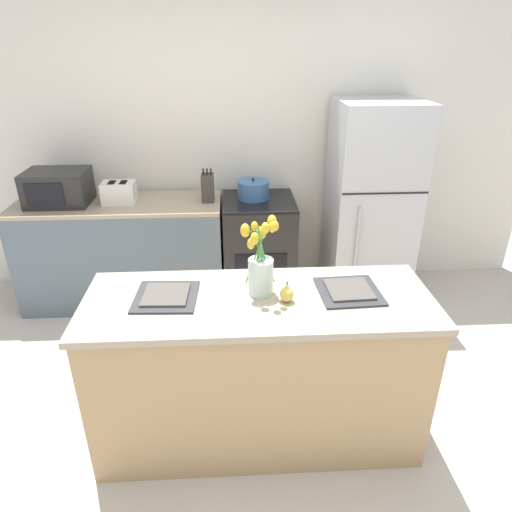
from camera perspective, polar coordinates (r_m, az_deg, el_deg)
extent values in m
plane|color=beige|center=(2.92, 0.30, -20.93)|extent=(10.00, 10.00, 0.00)
cube|color=silver|center=(4.08, -1.45, 14.80)|extent=(5.20, 0.08, 2.70)
cube|color=tan|center=(2.62, 0.32, -14.29)|extent=(1.76, 0.62, 0.89)
cube|color=tan|center=(2.35, 0.35, -5.68)|extent=(1.80, 0.66, 0.03)
cube|color=slate|center=(4.09, -16.13, 0.26)|extent=(1.68, 0.60, 0.87)
cube|color=tan|center=(3.92, -16.94, 6.22)|extent=(1.68, 0.60, 0.03)
cube|color=black|center=(3.98, 0.33, 0.72)|extent=(0.60, 0.60, 0.88)
cube|color=black|center=(3.81, 0.35, 6.87)|extent=(0.60, 0.60, 0.02)
cube|color=black|center=(3.73, 0.62, -1.73)|extent=(0.42, 0.01, 0.29)
cube|color=#B7BABC|center=(4.00, 14.14, 6.27)|extent=(0.68, 0.64, 1.69)
cube|color=black|center=(3.65, 15.89, 7.54)|extent=(0.67, 0.01, 0.01)
cylinder|color=#B2B5B7|center=(3.74, 12.41, 0.64)|extent=(0.02, 0.02, 0.73)
cylinder|color=silver|center=(2.34, 0.59, -2.59)|extent=(0.13, 0.13, 0.19)
cylinder|color=#569E4C|center=(2.29, 0.89, -0.14)|extent=(0.13, 0.02, 0.30)
ellipsoid|color=yellow|center=(2.24, 2.44, 3.76)|extent=(0.03, 0.03, 0.05)
cylinder|color=#569E4C|center=(2.30, 1.05, -0.01)|extent=(0.08, 0.06, 0.31)
ellipsoid|color=yellow|center=(2.26, 2.01, 4.32)|extent=(0.05, 0.05, 0.07)
cylinder|color=#569E4C|center=(2.33, 0.62, -0.68)|extent=(0.02, 0.11, 0.23)
ellipsoid|color=yellow|center=(2.32, 0.70, 2.91)|extent=(0.05, 0.05, 0.07)
cylinder|color=#569E4C|center=(2.30, 0.38, -0.27)|extent=(0.05, 0.06, 0.29)
ellipsoid|color=yellow|center=(2.26, -0.20, 3.72)|extent=(0.03, 0.03, 0.05)
cylinder|color=#569E4C|center=(2.30, -0.23, -0.49)|extent=(0.09, 0.03, 0.27)
ellipsoid|color=yellow|center=(2.24, -1.36, 3.22)|extent=(0.05, 0.05, 0.07)
cylinder|color=#569E4C|center=(2.30, -0.08, -1.30)|extent=(0.05, 0.02, 0.22)
ellipsoid|color=yellow|center=(2.24, -0.64, 1.55)|extent=(0.04, 0.04, 0.06)
cylinder|color=#569E4C|center=(2.28, 0.20, -1.04)|extent=(0.04, 0.05, 0.26)
ellipsoid|color=yellow|center=(2.19, -0.18, 2.19)|extent=(0.04, 0.04, 0.06)
cylinder|color=#569E4C|center=(2.28, 0.70, -0.17)|extent=(0.03, 0.10, 0.31)
ellipsoid|color=yellow|center=(2.17, 1.17, 3.47)|extent=(0.04, 0.04, 0.06)
cylinder|color=#569E4C|center=(2.28, 0.93, -0.20)|extent=(0.09, 0.05, 0.31)
ellipsoid|color=yellow|center=(2.20, 2.03, 3.60)|extent=(0.04, 0.04, 0.05)
ellipsoid|color=#E5CC4C|center=(2.30, 3.87, -4.81)|extent=(0.07, 0.07, 0.08)
cone|color=#E5CC4C|center=(2.28, 3.90, -3.83)|extent=(0.04, 0.04, 0.03)
cylinder|color=brown|center=(2.27, 3.91, -3.38)|extent=(0.01, 0.01, 0.02)
cube|color=#333338|center=(2.39, -11.18, -5.01)|extent=(0.33, 0.33, 0.01)
cube|color=#514C47|center=(2.38, -11.21, -4.76)|extent=(0.24, 0.24, 0.01)
cube|color=#333338|center=(2.44, 11.53, -4.35)|extent=(0.33, 0.33, 0.01)
cube|color=#514C47|center=(2.43, 11.55, -4.10)|extent=(0.24, 0.24, 0.01)
cube|color=silver|center=(3.88, -16.76, 7.59)|extent=(0.26, 0.18, 0.17)
cube|color=black|center=(3.86, -17.58, 8.75)|extent=(0.05, 0.11, 0.01)
cube|color=black|center=(3.84, -16.26, 8.83)|extent=(0.05, 0.11, 0.01)
cube|color=black|center=(3.90, -18.82, 7.83)|extent=(0.02, 0.02, 0.02)
cylinder|color=#386093|center=(3.83, -0.35, 8.20)|extent=(0.26, 0.26, 0.14)
cylinder|color=#386093|center=(3.80, -0.36, 9.27)|extent=(0.27, 0.27, 0.01)
sphere|color=black|center=(3.80, -0.36, 9.55)|extent=(0.02, 0.02, 0.02)
cube|color=black|center=(4.01, -23.50, 7.87)|extent=(0.48, 0.36, 0.27)
cube|color=black|center=(3.86, -24.95, 6.96)|extent=(0.29, 0.01, 0.18)
cube|color=#3D3833|center=(3.77, -6.05, 8.46)|extent=(0.10, 0.14, 0.22)
cylinder|color=black|center=(3.74, -6.61, 10.42)|extent=(0.01, 0.01, 0.05)
cylinder|color=black|center=(3.73, -6.14, 10.44)|extent=(0.01, 0.01, 0.05)
cylinder|color=black|center=(3.73, -5.68, 10.45)|extent=(0.01, 0.01, 0.05)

